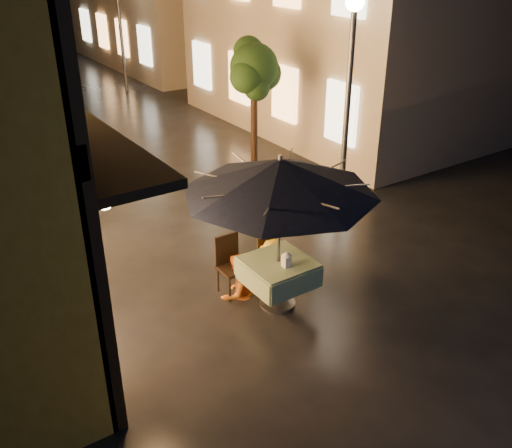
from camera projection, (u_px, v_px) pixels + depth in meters
ground at (284, 282)px, 9.47m from camera, size 90.00×90.00×0.00m
east_building_near at (362, 3)px, 16.48m from camera, size 7.30×9.30×6.80m
street_tree at (254, 71)px, 12.92m from camera, size 1.43×1.20×3.15m
streetlamp_near at (350, 64)px, 11.13m from camera, size 0.36×0.36×4.23m
streetlamp_far at (118, 7)px, 20.02m from camera, size 0.36×0.36×4.23m
cafe_table at (278, 272)px, 8.65m from camera, size 0.99×0.99×0.78m
patio_umbrella at (280, 176)px, 7.94m from camera, size 2.84×2.84×2.46m
cafe_chair_left at (230, 262)px, 9.01m from camera, size 0.42×0.42×0.97m
cafe_chair_right at (271, 248)px, 9.41m from camera, size 0.42×0.42×0.97m
table_lantern at (286, 258)px, 8.35m from camera, size 0.16×0.16×0.25m
person_orange at (237, 257)px, 8.85m from camera, size 0.77×0.66×1.37m
person_yellow at (275, 242)px, 9.15m from camera, size 1.10×0.85×1.50m
bicycle_0 at (46, 207)px, 10.94m from camera, size 2.00×1.36×1.00m
bicycle_1 at (38, 204)px, 10.98m from camera, size 1.80×0.73×1.05m
bicycle_2 at (46, 193)px, 11.75m from camera, size 1.67×0.88×0.83m
bicycle_3 at (17, 167)px, 12.92m from camera, size 1.62×0.75×0.94m
bicycle_4 at (21, 161)px, 13.42m from camera, size 1.60×0.70×0.81m
bicycle_5 at (6, 140)px, 14.67m from camera, size 1.57×0.76×0.91m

